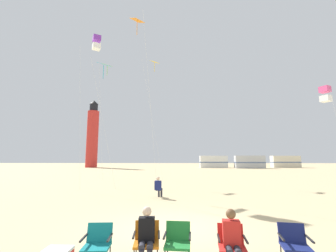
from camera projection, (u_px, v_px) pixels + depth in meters
ground at (171, 228)px, 7.15m from camera, size 200.00×200.00×0.00m
camp_chair_teal at (98, 241)px, 4.66m from camera, size 0.59×0.60×0.82m
camp_chair_orange at (147, 238)px, 4.84m from camera, size 0.59×0.60×0.82m
spectator_orange_chair at (146, 235)px, 4.72m from camera, size 0.35×0.52×1.16m
camp_chair_green at (178, 239)px, 4.77m from camera, size 0.59×0.61×0.82m
camp_chair_red at (231, 242)px, 4.60m from camera, size 0.61×0.62×0.82m
spectator_red_chair at (232, 239)px, 4.48m from camera, size 0.37×0.53×1.16m
camp_chair_navy at (294, 241)px, 4.65m from camera, size 0.64×0.66×0.82m
kite_flyer_standing at (158, 186)px, 12.82m from camera, size 0.44×0.56×1.16m
kite_diamond_gold at (154, 67)px, 26.27m from camera, size 2.42×1.96×13.49m
kite_diamond_orange at (138, 28)px, 17.32m from camera, size 2.18×2.20×12.86m
kite_box_violet at (96, 43)px, 18.55m from camera, size 1.84×1.84×12.10m
kite_diamond_lime at (107, 70)px, 25.16m from camera, size 1.46×1.46×12.67m
kite_box_rainbow at (325, 94)px, 16.70m from camera, size 1.43×1.43×7.43m
kite_diamond_cyan at (104, 69)px, 18.25m from camera, size 2.03×2.03×9.90m
lighthouse_distant at (92, 135)px, 56.77m from camera, size 2.80×2.80×16.80m
rv_van_white at (213, 162)px, 54.48m from camera, size 6.49×2.49×2.80m
rv_van_silver at (249, 162)px, 51.26m from camera, size 6.58×2.75×2.80m
rv_van_cream at (285, 162)px, 55.13m from camera, size 6.49×2.47×2.80m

